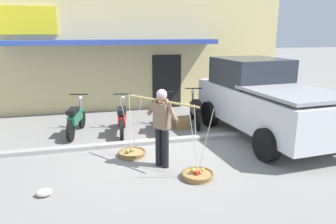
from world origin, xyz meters
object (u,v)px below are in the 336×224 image
Objects in this scene: motorcycle_third_in_row at (163,115)px; motorcycle_end_of_row at (195,111)px; fruit_basket_left_side at (132,153)px; wooden_crate at (182,123)px; motorcycle_nearest_shop at (76,119)px; parked_truck at (263,99)px; fruit_vendor at (162,123)px; motorcycle_second_in_row at (123,119)px; fruit_basket_right_side at (197,174)px; plastic_litter_bag at (44,192)px.

motorcycle_third_in_row is 1.15m from motorcycle_end_of_row.
wooden_crate is (1.76, 1.82, 0.09)m from fruit_basket_left_side.
motorcycle_end_of_row is at bearing 28.60° from wooden_crate.
motorcycle_nearest_shop and motorcycle_end_of_row have the same top height.
motorcycle_nearest_shop is at bearing 176.87° from wooden_crate.
parked_truck reaches higher than motorcycle_third_in_row.
fruit_vendor is 0.94× the size of motorcycle_second_in_row.
fruit_basket_left_side is 3.30× the size of wooden_crate.
fruit_vendor is 2.57m from motorcycle_second_in_row.
motorcycle_nearest_shop and motorcycle_second_in_row have the same top height.
motorcycle_third_in_row is at bearing -4.66° from motorcycle_nearest_shop.
parked_truck is at bearing -15.73° from motorcycle_second_in_row.
motorcycle_nearest_shop is 4.07× the size of wooden_crate.
motorcycle_third_in_row is 4.01× the size of wooden_crate.
fruit_basket_left_side is 2.18m from motorcycle_third_in_row.
fruit_basket_right_side is at bearing -53.24° from fruit_vendor.
wooden_crate is at bearing 78.77° from fruit_basket_right_side.
motorcycle_nearest_shop is at bearing 165.14° from parked_truck.
motorcycle_end_of_row is (2.28, 2.11, 0.38)m from fruit_basket_left_side.
fruit_vendor reaches higher than motorcycle_nearest_shop.
motorcycle_third_in_row is (1.20, 0.08, 0.00)m from motorcycle_second_in_row.
fruit_basket_right_side is at bearing -108.19° from motorcycle_end_of_row.
fruit_basket_left_side is at bearing 126.86° from fruit_vendor.
parked_truck reaches higher than fruit_basket_right_side.
fruit_vendor is 3.47m from parked_truck.
wooden_crate is at bearing -151.40° from motorcycle_end_of_row.
wooden_crate is at bearing -3.13° from motorcycle_nearest_shop.
motorcycle_third_in_row is at bearing 76.02° from fruit_vendor.
fruit_basket_right_side is at bearing -91.37° from motorcycle_third_in_row.
motorcycle_second_in_row is at bearing -12.27° from motorcycle_nearest_shop.
fruit_basket_left_side is 2.41m from motorcycle_nearest_shop.
fruit_basket_right_side is 0.81× the size of motorcycle_nearest_shop.
motorcycle_end_of_row reaches higher than wooden_crate.
parked_truck is 2.45m from wooden_crate.
fruit_vendor is 0.96× the size of motorcycle_third_in_row.
fruit_basket_right_side is (1.11, -1.48, 0.00)m from fruit_basket_left_side.
motorcycle_nearest_shop is 2.49m from motorcycle_third_in_row.
fruit_basket_right_side is 0.82× the size of motorcycle_third_in_row.
motorcycle_second_in_row is at bearing 103.22° from fruit_vendor.
motorcycle_second_in_row is 0.38× the size of parked_truck.
fruit_vendor is 3.34m from motorcycle_nearest_shop.
motorcycle_end_of_row is (3.58, 0.12, 0.00)m from motorcycle_nearest_shop.
motorcycle_second_in_row is at bearing 61.29° from plastic_litter_bag.
parked_truck reaches higher than fruit_basket_left_side.
motorcycle_second_in_row is (-0.58, 2.45, -0.53)m from fruit_vendor.
motorcycle_end_of_row is at bearing 134.90° from parked_truck.
parked_truck is 17.24× the size of plastic_litter_bag.
motorcycle_third_in_row reaches higher than plastic_litter_bag.
fruit_basket_right_side reaches higher than motorcycle_third_in_row.
fruit_basket_left_side reaches higher than wooden_crate.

